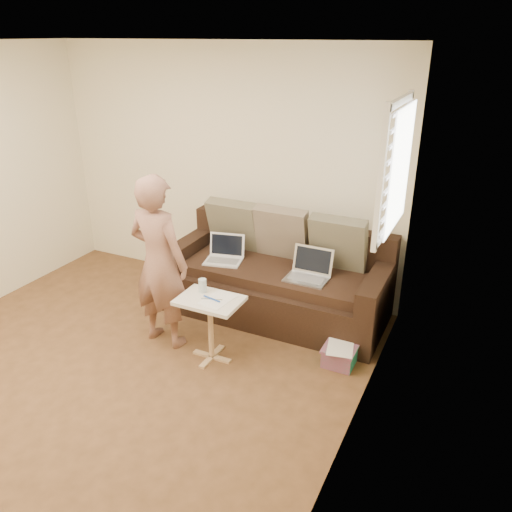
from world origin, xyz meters
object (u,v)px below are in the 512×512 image
at_px(striped_box, 340,355).
at_px(drinking_glass, 203,286).
at_px(laptop_silver, 306,280).
at_px(laptop_white, 223,262).
at_px(person, 159,262).
at_px(sofa, 276,276).
at_px(side_table, 211,329).

bearing_deg(striped_box, drinking_glass, -164.79).
xyz_separation_m(laptop_silver, laptop_white, (-0.90, 0.01, 0.00)).
distance_m(laptop_white, person, 0.86).
distance_m(laptop_silver, striped_box, 0.78).
distance_m(sofa, laptop_white, 0.56).
height_order(sofa, striped_box, sofa).
distance_m(laptop_silver, side_table, 1.03).
distance_m(side_table, drinking_glass, 0.39).
bearing_deg(laptop_white, striped_box, -30.38).
relative_size(sofa, striped_box, 7.78).
bearing_deg(person, laptop_white, -99.93).
relative_size(laptop_white, person, 0.23).
xyz_separation_m(laptop_white, person, (-0.20, -0.79, 0.28)).
bearing_deg(laptop_silver, person, -144.69).
xyz_separation_m(side_table, drinking_glass, (-0.12, 0.09, 0.36)).
height_order(laptop_white, side_table, laptop_white).
bearing_deg(laptop_white, side_table, -80.66).
height_order(laptop_white, striped_box, laptop_white).
distance_m(laptop_white, side_table, 0.94).
relative_size(laptop_white, striped_box, 1.29).
bearing_deg(sofa, laptop_white, -166.41).
height_order(person, side_table, person).
relative_size(drinking_glass, striped_box, 0.42).
bearing_deg(drinking_glass, person, -176.93).
distance_m(laptop_silver, laptop_white, 0.90).
height_order(laptop_silver, side_table, laptop_silver).
xyz_separation_m(sofa, drinking_glass, (-0.31, -0.89, 0.23)).
relative_size(person, striped_box, 5.68).
bearing_deg(striped_box, laptop_white, 162.29).
height_order(person, drinking_glass, person).
distance_m(laptop_silver, person, 1.38).
bearing_deg(laptop_white, drinking_glass, -86.26).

